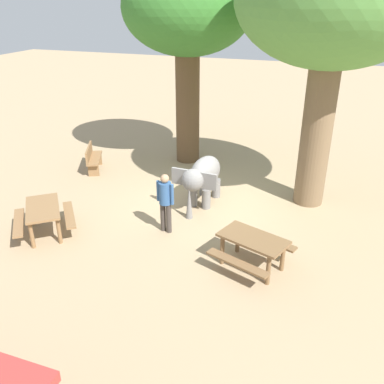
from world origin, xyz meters
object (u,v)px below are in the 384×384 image
at_px(elephant, 202,176).
at_px(shade_tree_secondary, 187,13).
at_px(person_handler, 165,199).
at_px(picnic_table_near, 253,245).
at_px(wooden_bench, 93,158).
at_px(shade_tree_main, 334,1).
at_px(picnic_table_far, 43,214).

distance_m(elephant, shade_tree_secondary, 5.59).
xyz_separation_m(elephant, person_handler, (0.40, 1.81, 0.06)).
bearing_deg(person_handler, shade_tree_secondary, 25.50).
relative_size(shade_tree_secondary, picnic_table_near, 3.56).
distance_m(wooden_bench, picnic_table_near, 7.52).
relative_size(elephant, shade_tree_main, 0.27).
relative_size(person_handler, shade_tree_main, 0.22).
xyz_separation_m(elephant, picnic_table_far, (3.31, 2.96, -0.30)).
xyz_separation_m(wooden_bench, picnic_table_far, (-1.13, 4.15, 0.12)).
bearing_deg(shade_tree_secondary, wooden_bench, 36.83).
xyz_separation_m(shade_tree_secondary, wooden_bench, (2.80, 2.09, -4.63)).
relative_size(wooden_bench, picnic_table_far, 0.69).
height_order(shade_tree_main, picnic_table_near, shade_tree_main).
distance_m(shade_tree_secondary, picnic_table_far, 7.89).
height_order(person_handler, picnic_table_near, person_handler).
bearing_deg(picnic_table_near, picnic_table_far, 23.51).
distance_m(person_handler, shade_tree_secondary, 6.69).
bearing_deg(wooden_bench, elephant, 49.61).
xyz_separation_m(shade_tree_secondary, picnic_table_far, (1.66, 6.25, -4.52)).
xyz_separation_m(person_handler, picnic_table_far, (2.90, 1.15, -0.36)).
relative_size(elephant, picnic_table_near, 1.05).
xyz_separation_m(picnic_table_near, picnic_table_far, (5.35, 0.34, 0.00)).
bearing_deg(wooden_bench, picnic_table_near, 34.19).
relative_size(wooden_bench, picnic_table_near, 0.75).
bearing_deg(picnic_table_far, shade_tree_main, 84.95).
xyz_separation_m(person_handler, wooden_bench, (4.04, -3.00, -0.48)).
bearing_deg(picnic_table_near, wooden_bench, -10.60).
bearing_deg(elephant, shade_tree_secondary, -148.90).
relative_size(shade_tree_main, picnic_table_far, 3.52).
xyz_separation_m(person_handler, shade_tree_secondary, (1.24, -5.09, 4.15)).
relative_size(shade_tree_secondary, picnic_table_far, 3.25).
bearing_deg(picnic_table_far, shade_tree_secondary, 126.33).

